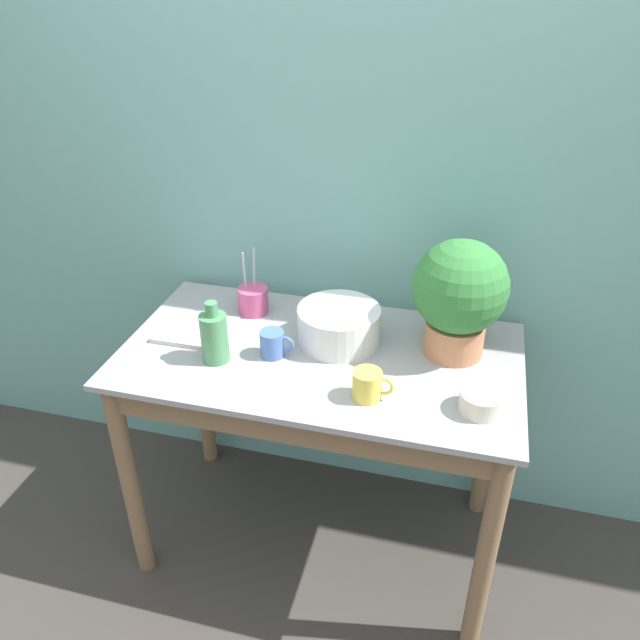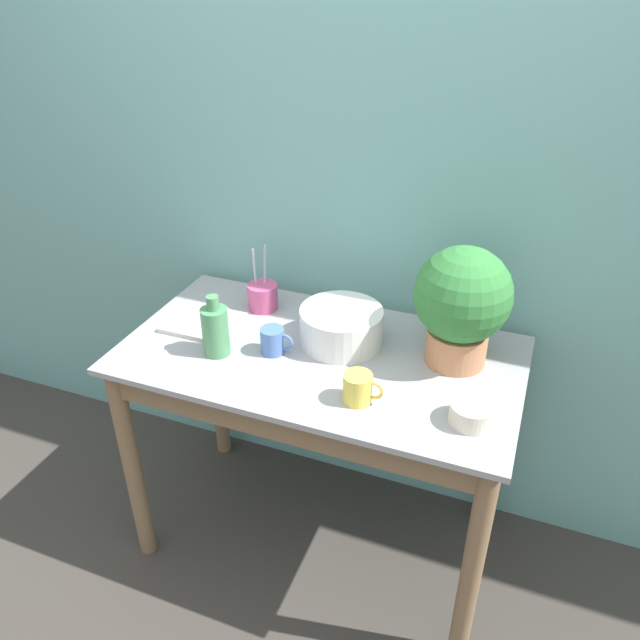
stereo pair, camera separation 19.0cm
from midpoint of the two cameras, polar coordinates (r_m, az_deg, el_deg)
The scene contains 11 objects.
ground_plane at distance 2.34m, azimuth -0.78°, elevation -25.07°, with size 12.00×12.00×0.00m, color #3D3833.
wall_back at distance 2.14m, azimuth 6.51°, elevation 10.56°, with size 6.00×0.05×2.40m.
counter_table at distance 2.05m, azimuth 2.42°, elevation -7.45°, with size 1.25×0.68×0.84m.
potted_plant at distance 1.89m, azimuth 15.68°, elevation 1.53°, with size 0.29×0.29×0.38m.
bowl_wash_large at distance 1.99m, azimuth 4.69°, elevation -0.68°, with size 0.27×0.27×0.12m.
bottle_tall at distance 1.93m, azimuth -6.79°, elevation -0.99°, with size 0.08×0.08×0.20m.
mug_blue at distance 1.94m, azimuth -1.52°, elevation -2.00°, with size 0.11×0.08×0.09m.
mug_yellow at distance 1.75m, azimuth 6.66°, elevation -6.31°, with size 0.12×0.08×0.09m.
bowl_small_cream at distance 1.75m, azimuth 16.78°, elevation -8.28°, with size 0.12×0.12×0.06m.
utensil_cup at distance 2.18m, azimuth -2.79°, elevation 2.13°, with size 0.10×0.10×0.23m.
tray_board at distance 2.12m, azimuth -8.14°, elevation -0.31°, with size 0.24×0.20×0.02m.
Camera 2 is at (0.59, -1.18, 1.94)m, focal length 35.00 mm.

